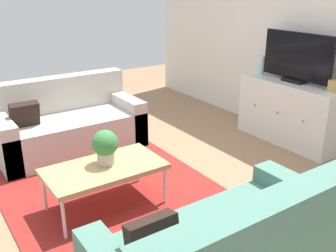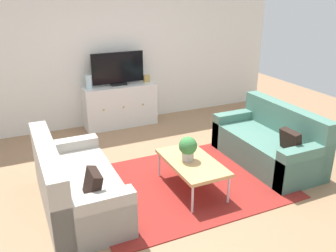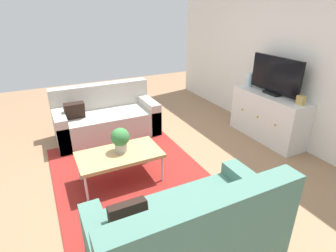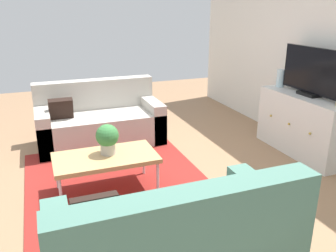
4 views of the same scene
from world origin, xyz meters
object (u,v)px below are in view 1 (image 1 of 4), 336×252
(tv_console, at_px, (290,112))
(potted_plant, at_px, (105,146))
(flat_screen_tv, at_px, (297,58))
(mantel_clock, at_px, (334,86))
(coffee_table, at_px, (104,170))
(couch_left_side, at_px, (67,126))
(glass_vase, at_px, (261,65))

(tv_console, bearing_deg, potted_plant, -88.36)
(flat_screen_tv, height_order, mantel_clock, flat_screen_tv)
(flat_screen_tv, bearing_deg, coffee_table, -87.48)
(potted_plant, relative_size, mantel_clock, 2.39)
(potted_plant, bearing_deg, tv_console, 91.64)
(coffee_table, distance_m, potted_plant, 0.21)
(couch_left_side, xyz_separation_m, glass_vase, (0.80, 2.37, 0.60))
(tv_console, bearing_deg, coffee_table, -87.46)
(couch_left_side, xyz_separation_m, coffee_table, (1.45, -0.19, 0.09))
(couch_left_side, height_order, mantel_clock, mantel_clock)
(mantel_clock, bearing_deg, potted_plant, -100.42)
(coffee_table, xyz_separation_m, mantel_clock, (0.42, 2.57, 0.46))
(potted_plant, bearing_deg, coffee_table, -43.70)
(potted_plant, bearing_deg, glass_vase, 103.56)
(potted_plant, xyz_separation_m, flat_screen_tv, (-0.07, 2.55, 0.48))
(potted_plant, relative_size, glass_vase, 1.32)
(tv_console, xyz_separation_m, mantel_clock, (0.54, 0.00, 0.45))
(coffee_table, height_order, flat_screen_tv, flat_screen_tv)
(glass_vase, bearing_deg, tv_console, -0.00)
(tv_console, xyz_separation_m, flat_screen_tv, (-0.00, 0.02, 0.68))
(glass_vase, height_order, mantel_clock, glass_vase)
(tv_console, bearing_deg, couch_left_side, -119.34)
(potted_plant, bearing_deg, couch_left_side, 173.84)
(potted_plant, xyz_separation_m, glass_vase, (-0.61, 2.53, 0.31))
(flat_screen_tv, relative_size, glass_vase, 4.02)
(coffee_table, height_order, tv_console, tv_console)
(tv_console, relative_size, glass_vase, 5.58)
(couch_left_side, height_order, potted_plant, couch_left_side)
(couch_left_side, xyz_separation_m, potted_plant, (1.41, -0.15, 0.29))
(coffee_table, relative_size, flat_screen_tv, 1.08)
(couch_left_side, distance_m, mantel_clock, 3.07)
(mantel_clock, bearing_deg, flat_screen_tv, 177.87)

